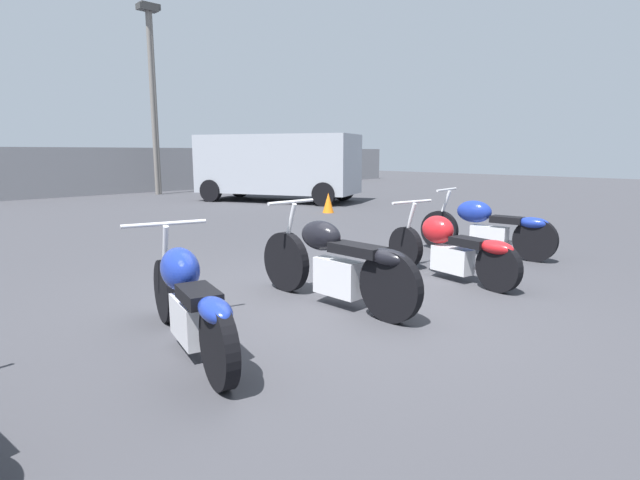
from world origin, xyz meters
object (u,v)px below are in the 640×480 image
(parked_van, at_px, (277,165))
(motorcycle_slot_3, at_px, (450,248))
(traffic_cone_near, at_px, (328,203))
(light_pole_right, at_px, (154,83))
(motorcycle_slot_2, at_px, (336,263))
(light_pole_left, at_px, (152,84))
(motorcycle_slot_1, at_px, (188,300))
(motorcycle_slot_4, at_px, (487,227))

(parked_van, bearing_deg, motorcycle_slot_3, -142.90)
(traffic_cone_near, bearing_deg, light_pole_right, 92.22)
(motorcycle_slot_3, bearing_deg, light_pole_right, 86.22)
(light_pole_right, height_order, motorcycle_slot_2, light_pole_right)
(light_pole_left, bearing_deg, motorcycle_slot_3, -103.69)
(light_pole_left, distance_m, light_pole_right, 0.09)
(motorcycle_slot_1, xyz_separation_m, motorcycle_slot_2, (1.69, -0.02, 0.03))
(light_pole_left, xyz_separation_m, motorcycle_slot_4, (-1.78, -13.94, -3.55))
(motorcycle_slot_2, bearing_deg, light_pole_right, 69.91)
(motorcycle_slot_4, bearing_deg, motorcycle_slot_3, -172.58)
(light_pole_left, bearing_deg, motorcycle_slot_4, -97.28)
(light_pole_left, xyz_separation_m, motorcycle_slot_2, (-5.29, -14.06, -3.54))
(motorcycle_slot_4, relative_size, parked_van, 0.40)
(motorcycle_slot_1, relative_size, motorcycle_slot_4, 0.98)
(light_pole_right, distance_m, traffic_cone_near, 9.27)
(parked_van, bearing_deg, motorcycle_slot_2, -151.64)
(light_pole_right, relative_size, motorcycle_slot_4, 3.15)
(motorcycle_slot_2, distance_m, parked_van, 11.24)
(motorcycle_slot_3, xyz_separation_m, parked_van, (5.00, 9.19, 0.77))
(motorcycle_slot_2, bearing_deg, motorcycle_slot_3, -7.58)
(motorcycle_slot_4, bearing_deg, parked_van, 64.31)
(motorcycle_slot_3, xyz_separation_m, traffic_cone_near, (3.91, 5.86, -0.14))
(light_pole_left, height_order, motorcycle_slot_1, light_pole_left)
(light_pole_left, height_order, motorcycle_slot_4, light_pole_left)
(motorcycle_slot_3, bearing_deg, motorcycle_slot_4, 22.82)
(light_pole_left, xyz_separation_m, motorcycle_slot_1, (-6.98, -14.04, -3.57))
(light_pole_left, height_order, parked_van, light_pole_left)
(light_pole_right, xyz_separation_m, motorcycle_slot_1, (-7.06, -14.05, -3.60))
(motorcycle_slot_1, height_order, traffic_cone_near, motorcycle_slot_1)
(motorcycle_slot_4, height_order, parked_van, parked_van)
(light_pole_left, bearing_deg, motorcycle_slot_1, -116.42)
(light_pole_left, relative_size, motorcycle_slot_4, 3.12)
(light_pole_left, relative_size, traffic_cone_near, 12.78)
(motorcycle_slot_2, xyz_separation_m, parked_van, (6.80, 8.92, 0.72))
(light_pole_left, height_order, motorcycle_slot_2, light_pole_left)
(light_pole_right, xyz_separation_m, parked_van, (1.43, -5.15, -2.85))
(motorcycle_slot_3, distance_m, parked_van, 10.49)
(light_pole_left, relative_size, light_pole_right, 0.99)
(motorcycle_slot_3, bearing_deg, parked_van, 71.65)
(motorcycle_slot_3, bearing_deg, light_pole_left, 86.54)
(light_pole_left, relative_size, motorcycle_slot_3, 3.27)
(motorcycle_slot_2, relative_size, motorcycle_slot_3, 1.07)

